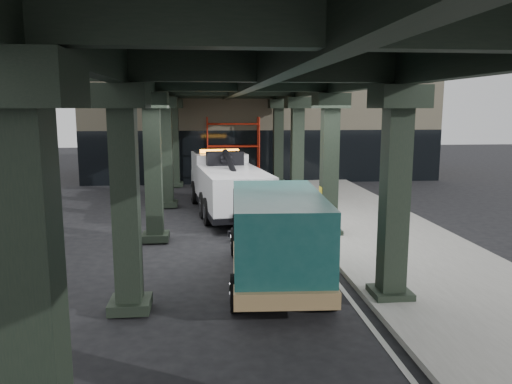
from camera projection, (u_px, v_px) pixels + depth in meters
ground at (261, 256)px, 15.43m from camera, size 90.00×90.00×0.00m
sidewalk at (380, 233)px, 17.84m from camera, size 5.00×40.00×0.15m
lane_stripe at (303, 237)px, 17.56m from camera, size 0.12×38.00×0.01m
viaduct at (242, 79)px, 16.44m from camera, size 7.40×32.00×6.40m
building at (257, 116)px, 34.59m from camera, size 22.00×10.00×8.00m
scaffolding at (233, 149)px, 29.44m from camera, size 3.08×0.88×4.00m
tow_truck at (226, 182)px, 21.62m from camera, size 3.33×8.62×2.76m
towed_van at (276, 234)px, 12.86m from camera, size 2.68×6.06×2.41m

